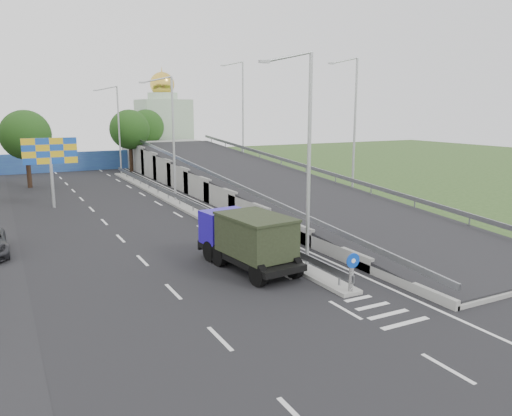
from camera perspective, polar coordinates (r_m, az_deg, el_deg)
ground at (r=20.11m, az=14.68°, el=-11.66°), size 160.00×160.00×0.00m
road_surface at (r=35.77m, az=-11.14°, el=-1.37°), size 26.00×90.00×0.04m
median at (r=40.37m, az=-8.69°, el=0.30°), size 1.00×44.00×0.20m
overpass_ramp at (r=43.06m, az=0.74°, el=3.35°), size 10.00×50.00×3.50m
median_guardrail at (r=40.25m, az=-8.71°, el=1.21°), size 0.09×44.00×0.71m
sign_bollard at (r=21.29m, az=10.88°, el=-7.21°), size 0.64×0.23×1.67m
lamp_post_near at (r=23.45m, az=5.71°, el=6.57°), size 2.74×0.18×10.08m
lamp_post_mid at (r=41.62m, az=-9.68°, el=8.52°), size 2.74×0.18×10.08m
lamp_post_far at (r=60.94m, az=-15.58°, el=9.11°), size 2.74×0.18×10.08m
blue_wall at (r=66.45m, az=-19.95°, el=5.01°), size 30.00×0.50×2.40m
church at (r=77.01m, az=-10.51°, el=9.34°), size 7.00×7.00×13.80m
billboard at (r=41.87m, az=-22.47°, el=5.62°), size 4.00×0.24×5.50m
tree_left_mid at (r=53.68m, az=-24.84°, el=7.57°), size 4.80×4.80×7.60m
tree_median_far at (r=63.33m, az=-14.25°, el=8.68°), size 4.80×4.80×7.60m
tree_ramp_far at (r=71.10m, az=-12.42°, el=9.01°), size 4.80×4.80×7.60m
dump_truck at (r=24.32m, az=-1.05°, el=-3.41°), size 2.98×6.53×2.79m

